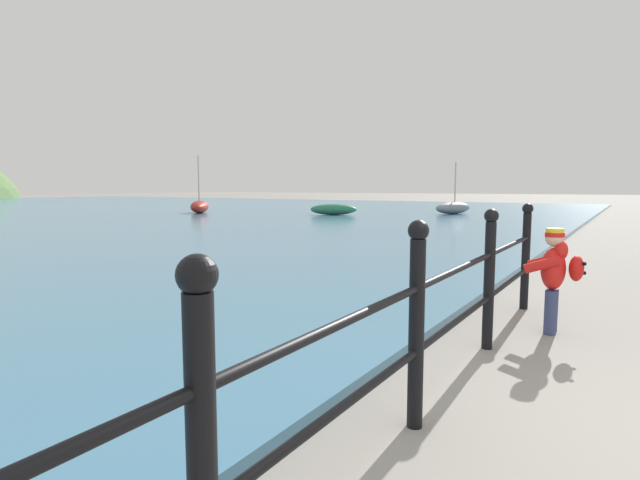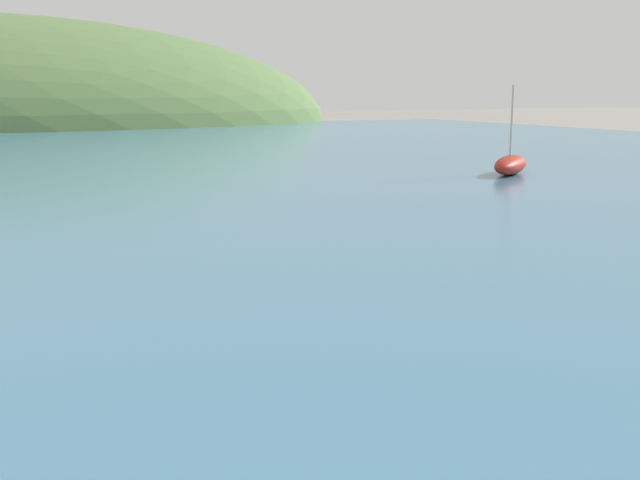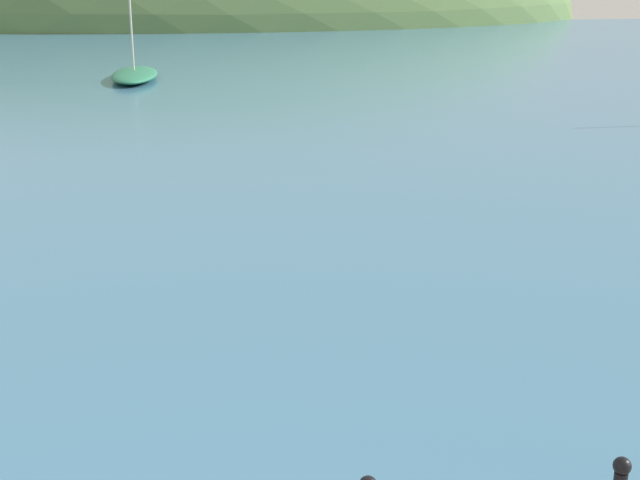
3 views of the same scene
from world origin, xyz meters
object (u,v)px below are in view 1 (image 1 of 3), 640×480
(boat_far_right, at_px, (333,209))
(boat_twin_mast, at_px, (200,206))
(boat_blue_hull, at_px, (453,208))
(child_in_coat, at_px, (555,270))

(boat_far_right, height_order, boat_twin_mast, boat_twin_mast)
(boat_blue_hull, distance_m, boat_twin_mast, 12.46)
(child_in_coat, distance_m, boat_blue_hull, 19.73)
(boat_blue_hull, xyz_separation_m, boat_far_right, (-3.81, 4.41, -0.04))
(child_in_coat, xyz_separation_m, boat_far_right, (14.71, 11.19, -0.25))
(child_in_coat, bearing_deg, boat_twin_mast, 54.38)
(child_in_coat, height_order, boat_twin_mast, boat_twin_mast)
(boat_blue_hull, xyz_separation_m, boat_twin_mast, (-5.75, 11.06, 0.02))
(boat_far_right, relative_size, boat_twin_mast, 0.80)
(child_in_coat, relative_size, boat_twin_mast, 0.36)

